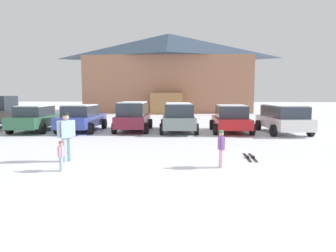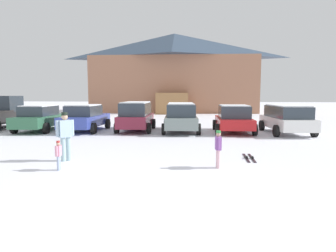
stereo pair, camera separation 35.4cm
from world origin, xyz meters
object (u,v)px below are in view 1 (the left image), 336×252
(skier_child_in_purple_jacket, at_px, (221,147))
(parked_white_suv, at_px, (283,118))
(parked_red_sedan, at_px, (231,119))
(ski_lodge, at_px, (168,72))
(parked_green_coupe, at_px, (36,118))
(parked_blue_hatchback, at_px, (82,118))
(skier_child_in_pink_snowsuit, at_px, (61,154))
(parked_maroon_van, at_px, (133,116))
(parked_grey_wagon, at_px, (178,116))
(pair_of_skis, at_px, (250,157))
(skier_adult_in_blue_parka, at_px, (66,134))

(skier_child_in_purple_jacket, bearing_deg, parked_white_suv, 62.73)
(parked_red_sedan, bearing_deg, skier_child_in_purple_jacket, -99.34)
(skier_child_in_purple_jacket, bearing_deg, ski_lodge, 97.41)
(parked_green_coupe, distance_m, parked_blue_hatchback, 2.80)
(ski_lodge, height_order, skier_child_in_pink_snowsuit, ski_lodge)
(parked_red_sedan, height_order, skier_child_in_purple_jacket, parked_red_sedan)
(ski_lodge, bearing_deg, parked_maroon_van, -91.69)
(parked_grey_wagon, xyz_separation_m, pair_of_skis, (2.88, -7.29, -0.91))
(parked_blue_hatchback, relative_size, skier_child_in_purple_jacket, 3.85)
(parked_blue_hatchback, bearing_deg, skier_child_in_pink_snowsuit, -73.14)
(parked_white_suv, height_order, skier_child_in_purple_jacket, parked_white_suv)
(skier_child_in_purple_jacket, bearing_deg, pair_of_skis, 51.58)
(parked_grey_wagon, bearing_deg, parked_green_coupe, -177.05)
(ski_lodge, bearing_deg, parked_red_sedan, -75.84)
(parked_green_coupe, distance_m, parked_red_sedan, 11.81)
(parked_blue_hatchback, height_order, skier_child_in_pink_snowsuit, parked_blue_hatchback)
(ski_lodge, bearing_deg, skier_child_in_pink_snowsuit, -91.72)
(parked_red_sedan, bearing_deg, parked_blue_hatchback, -178.90)
(parked_grey_wagon, bearing_deg, skier_child_in_purple_jacket, -79.10)
(parked_maroon_van, distance_m, parked_white_suv, 8.86)
(skier_child_in_pink_snowsuit, bearing_deg, parked_grey_wagon, 72.26)
(pair_of_skis, bearing_deg, skier_adult_in_blue_parka, -170.49)
(parked_white_suv, xyz_separation_m, pair_of_skis, (-3.21, -7.03, -0.87))
(ski_lodge, relative_size, skier_adult_in_blue_parka, 12.53)
(skier_adult_in_blue_parka, xyz_separation_m, skier_child_in_pink_snowsuit, (0.35, -1.24, -0.44))
(parked_green_coupe, bearing_deg, parked_blue_hatchback, 3.47)
(parked_maroon_van, bearing_deg, parked_grey_wagon, -1.71)
(parked_maroon_van, xyz_separation_m, parked_grey_wagon, (2.76, -0.08, -0.02))
(parked_red_sedan, height_order, skier_adult_in_blue_parka, skier_adult_in_blue_parka)
(parked_green_coupe, bearing_deg, parked_white_suv, 0.70)
(parked_blue_hatchback, distance_m, skier_child_in_pink_snowsuit, 9.73)
(parked_green_coupe, xyz_separation_m, parked_maroon_van, (5.91, 0.53, 0.14))
(parked_red_sedan, bearing_deg, skier_child_in_pink_snowsuit, -123.14)
(parked_green_coupe, relative_size, parked_white_suv, 1.02)
(parked_white_suv, relative_size, skier_adult_in_blue_parka, 2.75)
(parked_white_suv, distance_m, skier_child_in_pink_snowsuit, 13.07)
(skier_adult_in_blue_parka, bearing_deg, parked_maroon_van, 85.58)
(parked_green_coupe, xyz_separation_m, parked_blue_hatchback, (2.79, 0.17, 0.01))
(ski_lodge, xyz_separation_m, skier_child_in_pink_snowsuit, (-0.91, -30.39, -4.52))
(parked_blue_hatchback, distance_m, parked_red_sedan, 9.01)
(parked_blue_hatchback, xyz_separation_m, skier_child_in_purple_jacket, (7.58, -8.52, -0.17))
(ski_lodge, distance_m, parked_grey_wagon, 21.31)
(ski_lodge, xyz_separation_m, parked_red_sedan, (5.28, -20.91, -4.20))
(parked_white_suv, relative_size, skier_child_in_purple_jacket, 3.94)
(ski_lodge, xyz_separation_m, parked_white_suv, (8.24, -21.07, -4.13))
(skier_child_in_purple_jacket, distance_m, skier_adult_in_blue_parka, 5.14)
(ski_lodge, distance_m, skier_child_in_pink_snowsuit, 30.74)
(ski_lodge, relative_size, parked_maroon_van, 4.86)
(parked_grey_wagon, distance_m, skier_child_in_pink_snowsuit, 10.07)
(parked_maroon_van, distance_m, skier_child_in_pink_snowsuit, 9.68)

